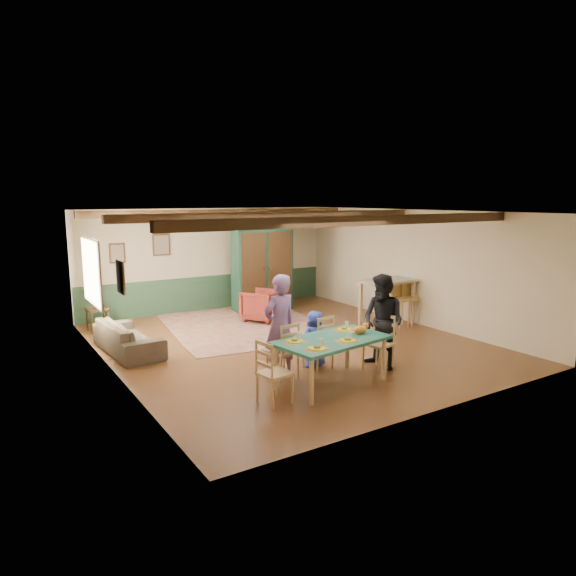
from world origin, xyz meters
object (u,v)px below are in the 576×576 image
dining_chair_end_right (379,343)px  sofa (128,337)px  dining_chair_end_left (275,372)px  bar_stool_left (400,305)px  person_woman (383,322)px  armchair (262,305)px  dining_chair_far_right (318,342)px  cat (360,329)px  dining_table (331,362)px  person_child (315,339)px  counter_table (387,302)px  dining_chair_far_left (283,350)px  armoire (262,265)px  bar_stool_right (411,303)px  person_man (279,326)px  end_table (98,320)px  table_lamp (96,296)px

dining_chair_end_right → sofa: 4.81m
dining_chair_end_left → bar_stool_left: 5.31m
person_woman → armchair: size_ratio=1.98×
dining_chair_far_right → cat: 0.92m
dining_table → person_child: (0.28, 0.86, 0.13)m
person_child → counter_table: size_ratio=0.78×
dining_chair_far_left → dining_chair_end_right: 1.73m
armoire → bar_stool_right: armoire is taller
person_man → armoire: size_ratio=0.72×
dining_chair_far_left → cat: bearing=139.2°
dining_table → end_table: (-2.44, 5.46, -0.10)m
dining_table → person_woman: bearing=8.4°
dining_table → armchair: (1.18, 4.39, 0.00)m
dining_chair_far_left → bar_stool_right: bar_stool_right is taller
dining_table → person_woman: size_ratio=1.09×
person_man → end_table: (-1.92, 4.71, -0.60)m
cat → armoire: bearing=68.9°
cat → end_table: size_ratio=0.66×
person_child → end_table: person_child is taller
dining_chair_end_left → armoire: size_ratio=0.40×
sofa → counter_table: 5.86m
sofa → end_table: size_ratio=3.67×
person_man → armchair: bearing=-123.4°
dining_table → dining_chair_far_right: (0.29, 0.78, 0.10)m
dining_chair_end_right → end_table: dining_chair_end_right is taller
bar_stool_right → dining_chair_far_right: bearing=-167.0°
dining_chair_end_right → bar_stool_right: bearing=116.9°
table_lamp → person_child: bearing=-59.3°
person_woman → end_table: person_woman is taller
armchair → counter_table: (2.30, -1.93, 0.16)m
dining_chair_end_right → armoire: bearing=164.6°
dining_chair_far_left → end_table: bearing=-76.4°
dining_chair_end_right → armoire: 5.41m
dining_chair_far_right → bar_stool_right: 3.90m
person_man → counter_table: bearing=-165.1°
person_woman → counter_table: 3.20m
dining_chair_far_left → bar_stool_right: size_ratio=0.92×
dining_chair_end_left → armchair: size_ratio=1.14×
dining_table → dining_chair_end_right: bearing=8.4°
dining_chair_end_left → end_table: size_ratio=1.75×
cat → bar_stool_left: 3.77m
dining_chair_far_right → sofa: bearing=-55.3°
dining_chair_end_right → armoire: armoire is taller
cat → dining_chair_far_left: bearing=139.2°
table_lamp → counter_table: counter_table is taller
armchair → end_table: size_ratio=1.54×
dining_chair_far_right → sofa: size_ratio=0.48×
person_child → armchair: bearing=-112.7°
cat → armchair: cat is taller
person_woman → sofa: 4.90m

